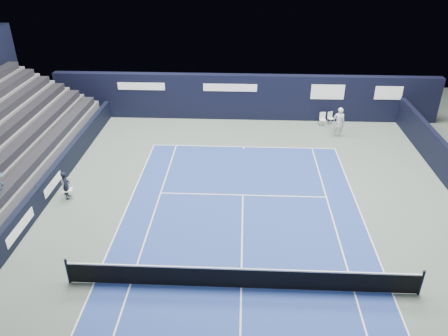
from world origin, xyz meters
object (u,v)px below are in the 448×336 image
object	(u,v)px
line_judge_chair	(67,187)
tennis_net	(241,278)
folding_chair_back_b	(331,117)
folding_chair_back_a	(323,117)
tennis_player	(339,122)

from	to	relation	value
line_judge_chair	tennis_net	size ratio (longest dim) A/B	0.08
folding_chair_back_b	line_judge_chair	xyz separation A→B (m)	(-14.39, -10.03, 0.12)
line_judge_chair	tennis_net	distance (m)	10.35
folding_chair_back_a	folding_chair_back_b	distance (m)	0.67
folding_chair_back_b	tennis_player	world-z (taller)	tennis_player
folding_chair_back_b	tennis_player	distance (m)	2.09
folding_chair_back_a	tennis_player	xyz separation A→B (m)	(0.72, -1.73, 0.37)
line_judge_chair	tennis_net	world-z (taller)	tennis_net
folding_chair_back_b	tennis_player	bearing A→B (deg)	-110.72
tennis_net	folding_chair_back_b	bearing A→B (deg)	69.81
folding_chair_back_a	folding_chair_back_b	size ratio (longest dim) A/B	1.08
folding_chair_back_a	folding_chair_back_b	xyz separation A→B (m)	(0.59, 0.29, -0.12)
folding_chair_back_a	line_judge_chair	xyz separation A→B (m)	(-13.80, -9.74, -0.01)
folding_chair_back_b	tennis_net	distance (m)	16.89
line_judge_chair	folding_chair_back_b	bearing A→B (deg)	19.16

